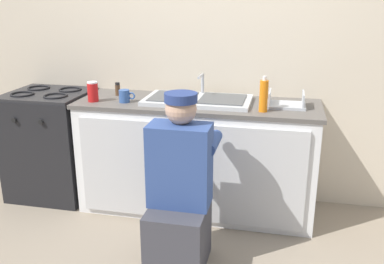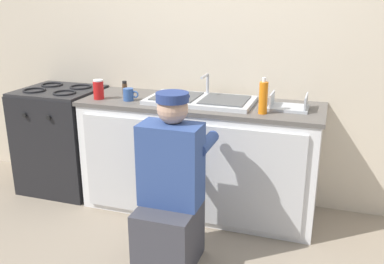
{
  "view_description": "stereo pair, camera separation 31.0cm",
  "coord_description": "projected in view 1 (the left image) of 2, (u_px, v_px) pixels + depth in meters",
  "views": [
    {
      "loc": [
        0.63,
        -2.79,
        1.66
      ],
      "look_at": [
        0.0,
        0.1,
        0.7
      ],
      "focal_mm": 40.0,
      "sensor_mm": 36.0,
      "label": 1
    },
    {
      "loc": [
        0.93,
        -2.7,
        1.66
      ],
      "look_at": [
        0.0,
        0.1,
        0.7
      ],
      "focal_mm": 40.0,
      "sensor_mm": 36.0,
      "label": 2
    }
  ],
  "objects": [
    {
      "name": "sink_double_basin",
      "position": [
        198.0,
        99.0,
        3.24
      ],
      "size": [
        0.8,
        0.44,
        0.19
      ],
      "color": "silver",
      "rests_on": "countertop"
    },
    {
      "name": "soap_bottle_orange",
      "position": [
        264.0,
        96.0,
        2.94
      ],
      "size": [
        0.06,
        0.06,
        0.25
      ],
      "color": "orange",
      "rests_on": "countertop"
    },
    {
      "name": "dish_rack_tray",
      "position": [
        286.0,
        103.0,
        3.1
      ],
      "size": [
        0.28,
        0.22,
        0.11
      ],
      "color": "#B2B7BC",
      "rests_on": "countertop"
    },
    {
      "name": "stove_range",
      "position": [
        52.0,
        144.0,
        3.63
      ],
      "size": [
        0.65,
        0.62,
        0.91
      ],
      "color": "black",
      "rests_on": "ground_plane"
    },
    {
      "name": "counter_cabinet",
      "position": [
        197.0,
        158.0,
        3.37
      ],
      "size": [
        1.8,
        0.62,
        0.85
      ],
      "color": "white",
      "rests_on": "ground_plane"
    },
    {
      "name": "soda_cup_red",
      "position": [
        93.0,
        92.0,
        3.24
      ],
      "size": [
        0.08,
        0.08,
        0.15
      ],
      "color": "red",
      "rests_on": "countertop"
    },
    {
      "name": "plumber_person",
      "position": [
        179.0,
        196.0,
        2.66
      ],
      "size": [
        0.42,
        0.61,
        1.1
      ],
      "color": "#3F3F47",
      "rests_on": "ground_plane"
    },
    {
      "name": "back_wall",
      "position": [
        207.0,
        47.0,
        3.45
      ],
      "size": [
        6.0,
        0.1,
        2.5
      ],
      "primitive_type": "cube",
      "color": "beige",
      "rests_on": "ground_plane"
    },
    {
      "name": "countertop",
      "position": [
        198.0,
        104.0,
        3.24
      ],
      "size": [
        1.84,
        0.62,
        0.03
      ],
      "primitive_type": "cube",
      "color": "#5B5651",
      "rests_on": "counter_cabinet"
    },
    {
      "name": "spice_bottle_pepper",
      "position": [
        118.0,
        89.0,
        3.44
      ],
      "size": [
        0.04,
        0.04,
        0.1
      ],
      "color": "#513823",
      "rests_on": "countertop"
    },
    {
      "name": "coffee_mug",
      "position": [
        125.0,
        96.0,
        3.22
      ],
      "size": [
        0.13,
        0.08,
        0.09
      ],
      "color": "#335699",
      "rests_on": "countertop"
    },
    {
      "name": "ground_plane",
      "position": [
        189.0,
        224.0,
        3.23
      ],
      "size": [
        12.0,
        12.0,
        0.0
      ],
      "primitive_type": "plane",
      "color": "gray"
    }
  ]
}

